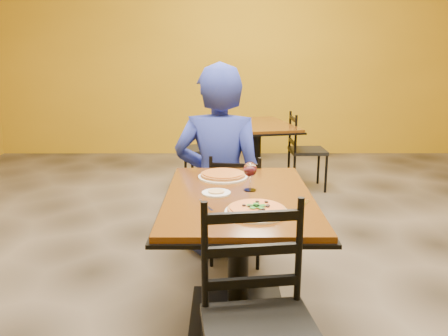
{
  "coord_description": "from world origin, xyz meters",
  "views": [
    {
      "loc": [
        -0.09,
        -2.88,
        1.5
      ],
      "look_at": [
        -0.08,
        -0.3,
        0.85
      ],
      "focal_mm": 36.24,
      "sensor_mm": 36.0,
      "label": 1
    }
  ],
  "objects_px": {
    "table_main": "(238,227)",
    "pizza_far": "(223,174)",
    "chair_main_far": "(237,206)",
    "plate_far": "(223,177)",
    "chair_main_near": "(261,336)",
    "diner": "(219,160)",
    "wine_glass": "(250,175)",
    "chair_second_left": "(205,149)",
    "chair_second_right": "(308,151)",
    "pizza_main": "(256,209)",
    "table_second": "(256,141)",
    "plate_main": "(256,212)",
    "side_plate": "(216,193)"
  },
  "relations": [
    {
      "from": "table_main",
      "to": "pizza_far",
      "type": "relative_size",
      "value": 4.39
    },
    {
      "from": "chair_main_far",
      "to": "plate_far",
      "type": "xyz_separation_m",
      "value": [
        -0.11,
        -0.43,
        0.34
      ]
    },
    {
      "from": "chair_main_near",
      "to": "pizza_far",
      "type": "distance_m",
      "value": 1.28
    },
    {
      "from": "chair_main_far",
      "to": "plate_far",
      "type": "relative_size",
      "value": 2.65
    },
    {
      "from": "chair_main_near",
      "to": "diner",
      "type": "distance_m",
      "value": 1.84
    },
    {
      "from": "wine_glass",
      "to": "chair_main_near",
      "type": "bearing_deg",
      "value": -90.45
    },
    {
      "from": "chair_main_near",
      "to": "chair_main_far",
      "type": "distance_m",
      "value": 1.67
    },
    {
      "from": "chair_main_near",
      "to": "chair_second_left",
      "type": "height_order",
      "value": "chair_main_near"
    },
    {
      "from": "chair_second_right",
      "to": "diner",
      "type": "height_order",
      "value": "diner"
    },
    {
      "from": "pizza_main",
      "to": "pizza_far",
      "type": "height_order",
      "value": "same"
    },
    {
      "from": "table_second",
      "to": "diner",
      "type": "distance_m",
      "value": 1.75
    },
    {
      "from": "diner",
      "to": "pizza_far",
      "type": "xyz_separation_m",
      "value": [
        0.03,
        -0.58,
        0.05
      ]
    },
    {
      "from": "chair_second_right",
      "to": "pizza_main",
      "type": "xyz_separation_m",
      "value": [
        -0.8,
        -2.93,
        0.34
      ]
    },
    {
      "from": "chair_main_far",
      "to": "wine_glass",
      "type": "bearing_deg",
      "value": 101.95
    },
    {
      "from": "diner",
      "to": "plate_main",
      "type": "distance_m",
      "value": 1.24
    },
    {
      "from": "table_main",
      "to": "chair_main_far",
      "type": "height_order",
      "value": "chair_main_far"
    },
    {
      "from": "diner",
      "to": "chair_main_far",
      "type": "bearing_deg",
      "value": 141.33
    },
    {
      "from": "diner",
      "to": "plate_far",
      "type": "xyz_separation_m",
      "value": [
        0.03,
        -0.58,
        0.03
      ]
    },
    {
      "from": "table_second",
      "to": "plate_main",
      "type": "relative_size",
      "value": 3.99
    },
    {
      "from": "chair_main_far",
      "to": "chair_second_right",
      "type": "height_order",
      "value": "chair_second_right"
    },
    {
      "from": "diner",
      "to": "wine_glass",
      "type": "distance_m",
      "value": 0.88
    },
    {
      "from": "plate_main",
      "to": "diner",
      "type": "bearing_deg",
      "value": 98.81
    },
    {
      "from": "chair_second_left",
      "to": "pizza_main",
      "type": "height_order",
      "value": "chair_second_left"
    },
    {
      "from": "chair_main_far",
      "to": "chair_second_left",
      "type": "xyz_separation_m",
      "value": [
        -0.31,
        1.84,
        0.04
      ]
    },
    {
      "from": "chair_main_far",
      "to": "wine_glass",
      "type": "height_order",
      "value": "wine_glass"
    },
    {
      "from": "table_main",
      "to": "plate_far",
      "type": "distance_m",
      "value": 0.41
    },
    {
      "from": "pizza_main",
      "to": "plate_far",
      "type": "bearing_deg",
      "value": 104.03
    },
    {
      "from": "chair_second_left",
      "to": "table_second",
      "type": "bearing_deg",
      "value": 73.56
    },
    {
      "from": "chair_second_left",
      "to": "pizza_far",
      "type": "relative_size",
      "value": 3.25
    },
    {
      "from": "chair_main_near",
      "to": "plate_far",
      "type": "relative_size",
      "value": 3.06
    },
    {
      "from": "chair_second_right",
      "to": "diner",
      "type": "relative_size",
      "value": 0.6
    },
    {
      "from": "side_plate",
      "to": "chair_second_left",
      "type": "bearing_deg",
      "value": 93.75
    },
    {
      "from": "plate_main",
      "to": "table_second",
      "type": "bearing_deg",
      "value": 85.85
    },
    {
      "from": "chair_main_far",
      "to": "pizza_far",
      "type": "distance_m",
      "value": 0.57
    },
    {
      "from": "chair_main_near",
      "to": "pizza_main",
      "type": "height_order",
      "value": "chair_main_near"
    },
    {
      "from": "pizza_far",
      "to": "side_plate",
      "type": "distance_m",
      "value": 0.34
    },
    {
      "from": "pizza_main",
      "to": "wine_glass",
      "type": "relative_size",
      "value": 1.58
    },
    {
      "from": "chair_main_near",
      "to": "chair_second_left",
      "type": "distance_m",
      "value": 3.53
    },
    {
      "from": "plate_main",
      "to": "plate_far",
      "type": "xyz_separation_m",
      "value": [
        -0.16,
        0.65,
        0.0
      ]
    },
    {
      "from": "table_second",
      "to": "chair_second_right",
      "type": "distance_m",
      "value": 0.6
    },
    {
      "from": "chair_main_far",
      "to": "chair_second_right",
      "type": "bearing_deg",
      "value": -106.68
    },
    {
      "from": "diner",
      "to": "pizza_main",
      "type": "bearing_deg",
      "value": 107.44
    },
    {
      "from": "table_second",
      "to": "chair_main_far",
      "type": "distance_m",
      "value": 1.87
    },
    {
      "from": "plate_main",
      "to": "wine_glass",
      "type": "distance_m",
      "value": 0.39
    },
    {
      "from": "chair_main_far",
      "to": "diner",
      "type": "height_order",
      "value": "diner"
    },
    {
      "from": "table_main",
      "to": "chair_main_near",
      "type": "bearing_deg",
      "value": -86.27
    },
    {
      "from": "plate_main",
      "to": "pizza_main",
      "type": "xyz_separation_m",
      "value": [
        0.0,
        0.0,
        0.02
      ]
    },
    {
      "from": "chair_second_right",
      "to": "side_plate",
      "type": "bearing_deg",
      "value": 157.24
    },
    {
      "from": "diner",
      "to": "wine_glass",
      "type": "xyz_separation_m",
      "value": [
        0.18,
        -0.85,
        0.12
      ]
    },
    {
      "from": "pizza_far",
      "to": "table_second",
      "type": "bearing_deg",
      "value": 80.62
    }
  ]
}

